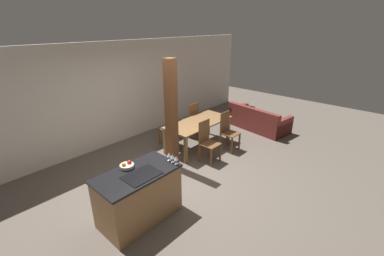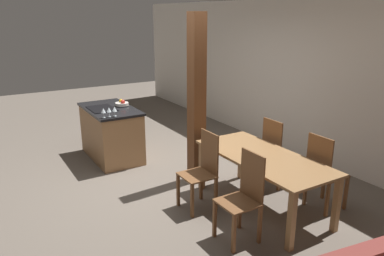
{
  "view_description": "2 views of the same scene",
  "coord_description": "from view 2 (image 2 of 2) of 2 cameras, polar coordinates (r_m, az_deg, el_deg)",
  "views": [
    {
      "loc": [
        -3.3,
        -3.31,
        3.1
      ],
      "look_at": [
        0.6,
        0.2,
        0.95
      ],
      "focal_mm": 24.0,
      "sensor_mm": 36.0,
      "label": 1
    },
    {
      "loc": [
        4.75,
        -2.3,
        2.43
      ],
      "look_at": [
        0.6,
        0.2,
        0.95
      ],
      "focal_mm": 35.0,
      "sensor_mm": 36.0,
      "label": 2
    }
  ],
  "objects": [
    {
      "name": "fruit_bowl",
      "position": [
        6.61,
        -10.63,
        3.69
      ],
      "size": [
        0.23,
        0.23,
        0.11
      ],
      "color": "silver",
      "rests_on": "kitchen_island"
    },
    {
      "name": "dining_chair_far_right",
      "position": [
        5.04,
        19.4,
        -6.26
      ],
      "size": [
        0.4,
        0.4,
        1.01
      ],
      "rotation": [
        0.0,
        0.0,
        3.14
      ],
      "color": "brown",
      "rests_on": "ground_plane"
    },
    {
      "name": "wall_back",
      "position": [
        6.95,
        15.09,
        7.48
      ],
      "size": [
        11.2,
        0.08,
        2.7
      ],
      "color": "silver",
      "rests_on": "ground_plane"
    },
    {
      "name": "dining_table",
      "position": [
        4.83,
        10.76,
        -5.21
      ],
      "size": [
        1.87,
        0.84,
        0.73
      ],
      "color": "olive",
      "rests_on": "ground_plane"
    },
    {
      "name": "wine_glass_near",
      "position": [
        5.86,
        -13.36,
        2.58
      ],
      "size": [
        0.07,
        0.07,
        0.15
      ],
      "color": "silver",
      "rests_on": "kitchen_island"
    },
    {
      "name": "wine_glass_far",
      "position": [
        5.92,
        -11.73,
        2.81
      ],
      "size": [
        0.07,
        0.07,
        0.15
      ],
      "color": "silver",
      "rests_on": "kitchen_island"
    },
    {
      "name": "dining_chair_near_right",
      "position": [
        4.2,
        7.88,
        -10.2
      ],
      "size": [
        0.4,
        0.4,
        1.01
      ],
      "color": "brown",
      "rests_on": "ground_plane"
    },
    {
      "name": "ground_plane",
      "position": [
        5.81,
        -4.8,
        -7.8
      ],
      "size": [
        16.0,
        16.0,
        0.0
      ],
      "primitive_type": "plane",
      "color": "#665B51"
    },
    {
      "name": "timber_post",
      "position": [
        5.42,
        0.71,
        4.23
      ],
      "size": [
        0.21,
        0.21,
        2.47
      ],
      "color": "brown",
      "rests_on": "ground_plane"
    },
    {
      "name": "dining_chair_far_left",
      "position": [
        5.57,
        12.78,
        -3.49
      ],
      "size": [
        0.4,
        0.4,
        1.01
      ],
      "rotation": [
        0.0,
        0.0,
        3.14
      ],
      "color": "brown",
      "rests_on": "ground_plane"
    },
    {
      "name": "kitchen_island",
      "position": [
        6.65,
        -12.21,
        -0.71
      ],
      "size": [
        1.34,
        0.75,
        0.91
      ],
      "color": "#9E7047",
      "rests_on": "ground_plane"
    },
    {
      "name": "dining_chair_near_left",
      "position": [
        4.82,
        1.57,
        -6.35
      ],
      "size": [
        0.4,
        0.4,
        1.01
      ],
      "color": "brown",
      "rests_on": "ground_plane"
    },
    {
      "name": "wine_glass_middle",
      "position": [
        5.89,
        -12.54,
        2.7
      ],
      "size": [
        0.07,
        0.07,
        0.15
      ],
      "color": "silver",
      "rests_on": "kitchen_island"
    }
  ]
}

